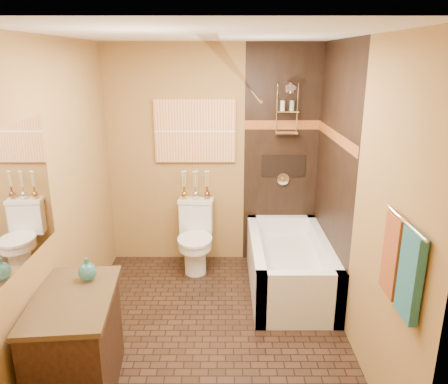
{
  "coord_description": "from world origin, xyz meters",
  "views": [
    {
      "loc": [
        0.12,
        -3.36,
        2.35
      ],
      "look_at": [
        0.12,
        0.4,
        1.18
      ],
      "focal_mm": 35.0,
      "sensor_mm": 36.0,
      "label": 1
    }
  ],
  "objects_px": {
    "sunset_painting": "(195,131)",
    "toilet": "(196,236)",
    "vanity": "(77,345)",
    "bathtub": "(289,269)"
  },
  "relations": [
    {
      "from": "sunset_painting",
      "to": "toilet",
      "type": "xyz_separation_m",
      "value": [
        0.0,
        -0.26,
        -1.15
      ]
    },
    {
      "from": "vanity",
      "to": "bathtub",
      "type": "bearing_deg",
      "value": 35.53
    },
    {
      "from": "bathtub",
      "to": "sunset_painting",
      "type": "bearing_deg",
      "value": 144.12
    },
    {
      "from": "sunset_painting",
      "to": "vanity",
      "type": "relative_size",
      "value": 0.97
    },
    {
      "from": "bathtub",
      "to": "toilet",
      "type": "xyz_separation_m",
      "value": [
        -1.0,
        0.46,
        0.17
      ]
    },
    {
      "from": "bathtub",
      "to": "toilet",
      "type": "height_order",
      "value": "toilet"
    },
    {
      "from": "toilet",
      "to": "sunset_painting",
      "type": "bearing_deg",
      "value": 95.51
    },
    {
      "from": "bathtub",
      "to": "toilet",
      "type": "relative_size",
      "value": 1.92
    },
    {
      "from": "sunset_painting",
      "to": "bathtub",
      "type": "bearing_deg",
      "value": -35.88
    },
    {
      "from": "toilet",
      "to": "vanity",
      "type": "distance_m",
      "value": 2.07
    }
  ]
}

